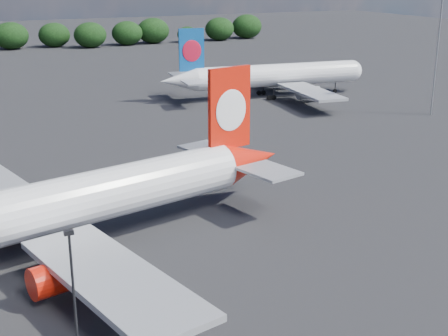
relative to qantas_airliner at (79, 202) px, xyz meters
name	(u,v)px	position (x,y,z in m)	size (l,w,h in m)	color
qantas_airliner	(79,202)	(0.00, 0.00, 0.00)	(47.78, 45.71, 15.71)	white
china_southern_airliner	(270,76)	(52.39, 57.39, -0.33)	(44.91, 42.77, 14.65)	white
apron_lamp_post	(75,310)	(-5.04, -22.06, 1.59)	(0.55, 0.30, 11.45)	black
floodlight_mast_near	(439,30)	(71.35, 30.45, 10.55)	(1.60, 1.60, 23.97)	gray
horizon_treeline	(1,38)	(10.80, 162.70, -0.65)	(205.57, 16.44, 9.13)	black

